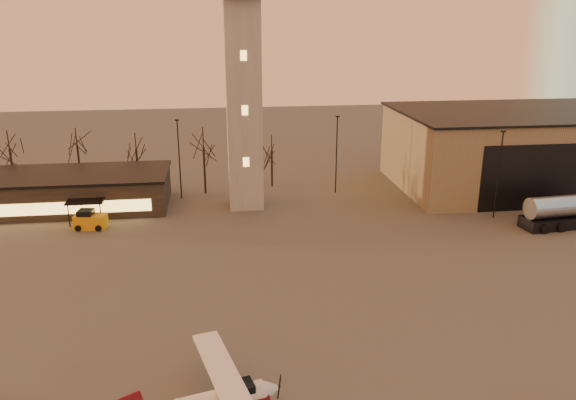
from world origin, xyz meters
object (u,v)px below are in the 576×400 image
(hangar, at_px, (511,149))
(service_cart, at_px, (90,221))
(fuel_truck, at_px, (565,214))
(control_tower, at_px, (243,70))
(terminal, at_px, (62,191))

(hangar, bearing_deg, service_cart, -169.88)
(fuel_truck, bearing_deg, control_tower, 155.35)
(terminal, distance_m, fuel_truck, 57.90)
(fuel_truck, bearing_deg, service_cart, 167.42)
(hangar, height_order, terminal, hangar)
(control_tower, height_order, service_cart, control_tower)
(service_cart, bearing_deg, terminal, 129.72)
(fuel_truck, distance_m, service_cart, 51.97)
(terminal, xyz_separation_m, service_cart, (4.65, -7.52, -1.36))
(service_cart, bearing_deg, hangar, 18.10)
(terminal, bearing_deg, service_cart, -58.26)
(hangar, bearing_deg, control_tower, -173.69)
(hangar, distance_m, service_cart, 54.36)
(terminal, distance_m, service_cart, 8.95)
(hangar, xyz_separation_m, service_cart, (-53.34, -9.52, -4.35))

